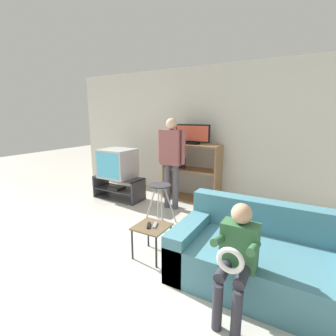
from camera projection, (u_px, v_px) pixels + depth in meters
name	position (u px, v px, depth m)	size (l,w,h in m)	color
ground_plane	(71.00, 297.00, 2.28)	(18.00, 18.00, 0.00)	beige
wall_back	(205.00, 134.00, 4.84)	(6.40, 0.06, 2.60)	beige
tv_stand	(119.00, 188.00, 4.97)	(1.03, 0.45, 0.44)	#38383D
television_main	(118.00, 163.00, 4.88)	(0.63, 0.58, 0.57)	#B2B2B7
media_shelf	(192.00, 172.00, 4.83)	(1.12, 0.42, 1.12)	#8E6642
television_flat	(192.00, 135.00, 4.66)	(0.70, 0.20, 0.38)	black
folding_stool	(160.00, 193.00, 3.69)	(0.37, 0.42, 0.65)	#99999E
snack_table	(152.00, 230.00, 2.88)	(0.38, 0.38, 0.39)	brown
remote_control_black	(149.00, 225.00, 2.86)	(0.04, 0.14, 0.02)	black
remote_control_white	(155.00, 225.00, 2.87)	(0.04, 0.14, 0.02)	gray
couch	(262.00, 258.00, 2.45)	(1.73, 0.97, 0.75)	teal
person_standing_adult	(171.00, 155.00, 4.28)	(0.53, 0.20, 1.63)	#4C4C56
person_seated_child	(237.00, 253.00, 1.98)	(0.33, 0.43, 0.97)	#2D2D38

